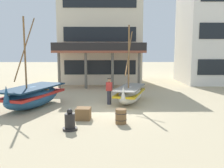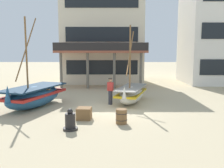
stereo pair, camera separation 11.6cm
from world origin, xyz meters
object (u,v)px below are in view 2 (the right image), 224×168
at_px(fishing_boat_near_left, 130,94).
at_px(wooden_barrel, 120,116).
at_px(capstan_winch, 69,122).
at_px(fishing_boat_centre_large, 33,96).
at_px(harbor_building_annex, 220,33).
at_px(fisherman_by_hull, 109,91).
at_px(harbor_building_main, 102,36).
at_px(cargo_crate, 83,114).

relative_size(fishing_boat_near_left, wooden_barrel, 7.11).
relative_size(fishing_boat_near_left, capstan_winch, 5.35).
distance_m(fishing_boat_centre_large, harbor_building_annex, 20.41).
bearing_deg(wooden_barrel, fishing_boat_near_left, 80.12).
xyz_separation_m(fisherman_by_hull, wooden_barrel, (0.55, -4.19, -0.48)).
relative_size(capstan_winch, harbor_building_annex, 0.09).
xyz_separation_m(fisherman_by_hull, harbor_building_main, (-0.89, 12.01, 4.12)).
bearing_deg(harbor_building_main, capstan_winch, -92.72).
height_order(fishing_boat_near_left, harbor_building_main, harbor_building_main).
bearing_deg(cargo_crate, wooden_barrel, -22.40).
height_order(capstan_winch, cargo_crate, capstan_winch).
height_order(fishing_boat_centre_large, capstan_winch, fishing_boat_centre_large).
distance_m(fisherman_by_hull, cargo_crate, 3.71).
distance_m(cargo_crate, harbor_building_main, 16.14).
relative_size(fishing_boat_centre_large, capstan_winch, 5.74).
bearing_deg(fisherman_by_hull, capstan_winch, -108.43).
relative_size(fisherman_by_hull, cargo_crate, 2.40).
distance_m(capstan_winch, wooden_barrel, 2.42).
xyz_separation_m(fishing_boat_near_left, wooden_barrel, (-0.83, -4.77, -0.24)).
height_order(fishing_boat_near_left, fishing_boat_centre_large, fishing_boat_centre_large).
xyz_separation_m(fishing_boat_near_left, cargo_crate, (-2.66, -4.01, -0.29)).
bearing_deg(wooden_barrel, cargo_crate, 157.60).
bearing_deg(harbor_building_main, fishing_boat_centre_large, -106.25).
bearing_deg(harbor_building_annex, wooden_barrel, -126.22).
distance_m(cargo_crate, harbor_building_annex, 19.84).
relative_size(fisherman_by_hull, harbor_building_annex, 0.16).
bearing_deg(fishing_boat_near_left, fisherman_by_hull, -157.38).
relative_size(fishing_boat_near_left, cargo_crate, 7.08).
distance_m(fishing_boat_near_left, cargo_crate, 4.82).
bearing_deg(fisherman_by_hull, wooden_barrel, -82.57).
bearing_deg(capstan_winch, harbor_building_annex, 50.25).
bearing_deg(fishing_boat_centre_large, cargo_crate, -39.11).
height_order(fisherman_by_hull, capstan_winch, fisherman_by_hull).
bearing_deg(fishing_boat_centre_large, wooden_barrel, -33.82).
distance_m(fishing_boat_centre_large, wooden_barrel, 6.21).
relative_size(fishing_boat_centre_large, wooden_barrel, 7.63).
distance_m(fishing_boat_centre_large, cargo_crate, 4.29).
bearing_deg(wooden_barrel, capstan_winch, -157.99).
bearing_deg(harbor_building_annex, fisherman_by_hull, -136.82).
distance_m(wooden_barrel, harbor_building_main, 16.90).
bearing_deg(fishing_boat_centre_large, harbor_building_main, 73.75).
height_order(fishing_boat_centre_large, wooden_barrel, fishing_boat_centre_large).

